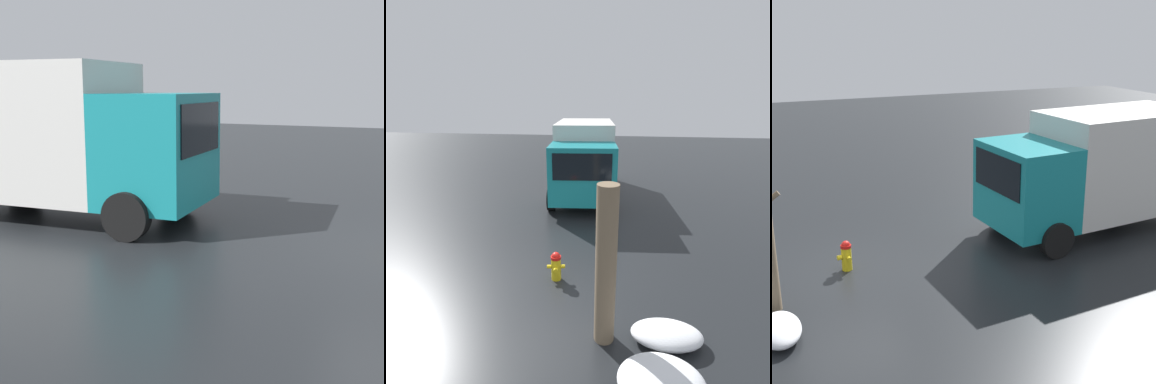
# 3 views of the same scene
# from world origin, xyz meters

# --- Properties ---
(ground_plane) EXTENTS (60.00, 60.00, 0.00)m
(ground_plane) POSITION_xyz_m (0.00, 0.00, 0.00)
(ground_plane) COLOR black
(fire_hydrant) EXTENTS (0.35, 0.44, 0.73)m
(fire_hydrant) POSITION_xyz_m (-0.00, -0.00, 0.37)
(fire_hydrant) COLOR yellow
(fire_hydrant) RESTS_ON ground_plane
(tree_trunk) EXTENTS (0.56, 0.37, 2.96)m
(tree_trunk) POSITION_xyz_m (-1.74, -1.26, 1.49)
(tree_trunk) COLOR #7F6B51
(tree_trunk) RESTS_ON ground_plane
(delivery_truck) EXTENTS (6.42, 3.18, 3.23)m
(delivery_truck) POSITION_xyz_m (7.04, 0.14, 1.74)
(delivery_truck) COLOR teal
(delivery_truck) RESTS_ON ground_plane
(snow_pile_by_hydrant) EXTENTS (1.06, 1.32, 0.41)m
(snow_pile_by_hydrant) POSITION_xyz_m (-2.72, -2.16, 0.21)
(snow_pile_by_hydrant) COLOR white
(snow_pile_by_hydrant) RESTS_ON ground_plane
(snow_pile_curbside) EXTENTS (0.76, 1.28, 0.34)m
(snow_pile_curbside) POSITION_xyz_m (-1.69, -2.38, 0.17)
(snow_pile_curbside) COLOR white
(snow_pile_curbside) RESTS_ON ground_plane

